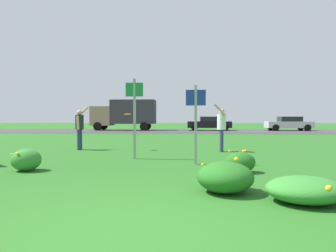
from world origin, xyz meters
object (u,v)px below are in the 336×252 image
(sign_post_near_path, at_px, (135,110))
(car_black_center_left, at_px, (209,123))
(person_catcher_white_shirt, at_px, (221,126))
(frisbee_orange, at_px, (127,114))
(box_truck_tan, at_px, (125,113))
(car_silver_leftmost, at_px, (289,123))
(sign_post_by_roadside, at_px, (196,116))
(person_thrower_dark_shirt, at_px, (80,126))

(sign_post_near_path, distance_m, car_black_center_left, 21.97)
(person_catcher_white_shirt, bearing_deg, sign_post_near_path, -143.57)
(frisbee_orange, bearing_deg, box_truck_tan, 102.16)
(car_silver_leftmost, bearing_deg, sign_post_by_roadside, -114.37)
(car_black_center_left, distance_m, box_truck_tan, 8.95)
(frisbee_orange, bearing_deg, person_catcher_white_shirt, -4.70)
(person_catcher_white_shirt, bearing_deg, car_silver_leftmost, 64.75)
(person_catcher_white_shirt, distance_m, frisbee_orange, 3.81)
(sign_post_near_path, relative_size, frisbee_orange, 9.96)
(person_thrower_dark_shirt, relative_size, person_catcher_white_shirt, 0.97)
(person_thrower_dark_shirt, distance_m, car_silver_leftmost, 24.17)
(car_black_center_left, bearing_deg, person_thrower_dark_shirt, -109.60)
(person_catcher_white_shirt, relative_size, frisbee_orange, 7.26)
(sign_post_near_path, relative_size, box_truck_tan, 0.38)
(sign_post_near_path, xyz_separation_m, box_truck_tan, (-4.85, 21.58, 0.25))
(car_silver_leftmost, distance_m, box_truck_tan, 17.03)
(person_catcher_white_shirt, xyz_separation_m, car_black_center_left, (1.02, 19.35, -0.27))
(person_catcher_white_shirt, bearing_deg, sign_post_by_roadside, -108.86)
(person_catcher_white_shirt, height_order, box_truck_tan, box_truck_tan)
(car_black_center_left, bearing_deg, car_silver_leftmost, 0.00)
(sign_post_by_roadside, bearing_deg, frisbee_orange, 127.09)
(box_truck_tan, bearing_deg, car_silver_leftmost, 0.00)
(sign_post_by_roadside, xyz_separation_m, frisbee_orange, (-2.67, 3.53, 0.10))
(person_thrower_dark_shirt, relative_size, car_black_center_left, 0.40)
(sign_post_by_roadside, distance_m, box_truck_tan, 23.56)
(person_catcher_white_shirt, relative_size, box_truck_tan, 0.28)
(car_silver_leftmost, bearing_deg, car_black_center_left, 180.00)
(box_truck_tan, bearing_deg, sign_post_by_roadside, -73.30)
(person_thrower_dark_shirt, distance_m, car_black_center_left, 20.22)
(sign_post_near_path, distance_m, person_thrower_dark_shirt, 3.78)
(person_catcher_white_shirt, distance_m, car_silver_leftmost, 21.39)
(car_black_center_left, height_order, box_truck_tan, box_truck_tan)
(box_truck_tan, bearing_deg, sign_post_near_path, -77.34)
(sign_post_by_roadside, relative_size, frisbee_orange, 8.67)
(sign_post_near_path, height_order, frisbee_orange, sign_post_near_path)
(sign_post_by_roadside, bearing_deg, person_thrower_dark_shirt, 142.95)
(sign_post_near_path, bearing_deg, box_truck_tan, 102.66)
(person_thrower_dark_shirt, xyz_separation_m, person_catcher_white_shirt, (5.77, -0.30, 0.02))
(sign_post_near_path, height_order, car_black_center_left, sign_post_near_path)
(sign_post_near_path, bearing_deg, person_catcher_white_shirt, 36.43)
(person_catcher_white_shirt, distance_m, car_black_center_left, 19.37)
(frisbee_orange, bearing_deg, sign_post_near_path, -73.66)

